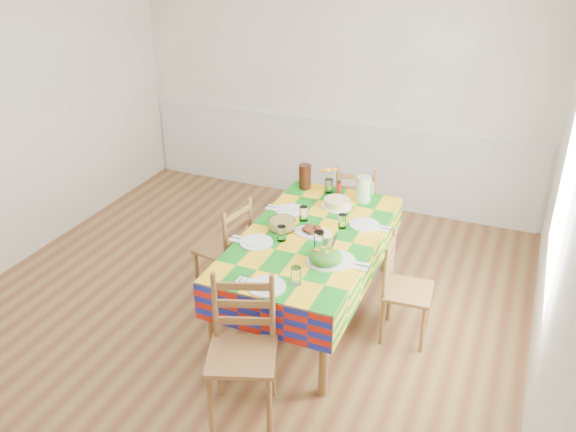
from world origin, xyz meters
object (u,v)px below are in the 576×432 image
object	(u,v)px
dining_table	(311,244)
meat_platter	(313,231)
chair_far	(355,207)
green_pitcher	(363,189)
tea_pitcher	(305,177)
chair_left	(227,249)
chair_right	(403,290)
chair_near	(242,351)

from	to	relation	value
dining_table	meat_platter	xyz separation A→B (m)	(0.00, 0.03, 0.10)
chair_far	green_pitcher	bearing A→B (deg)	99.35
meat_platter	tea_pitcher	distance (m)	0.86
chair_left	meat_platter	bearing A→B (deg)	103.40
chair_left	chair_right	bearing A→B (deg)	100.77
meat_platter	tea_pitcher	size ratio (longest dim) A/B	1.32
green_pitcher	chair_left	size ratio (longest dim) A/B	0.25
meat_platter	chair_far	world-z (taller)	chair_far
meat_platter	chair_left	xyz separation A→B (m)	(-0.74, -0.04, -0.31)
dining_table	tea_pitcher	bearing A→B (deg)	114.39
tea_pitcher	chair_far	xyz separation A→B (m)	(0.37, 0.37, -0.40)
meat_platter	chair_near	size ratio (longest dim) A/B	0.30
green_pitcher	chair_right	size ratio (longest dim) A/B	0.26
meat_platter	chair_right	xyz separation A→B (m)	(0.74, -0.03, -0.33)
green_pitcher	chair_far	bearing A→B (deg)	113.15
chair_near	chair_left	distance (m)	1.37
tea_pitcher	chair_right	xyz separation A→B (m)	(1.11, -0.80, -0.42)
dining_table	chair_far	distance (m)	1.19
tea_pitcher	chair_near	size ratio (longest dim) A/B	0.23
chair_far	chair_right	size ratio (longest dim) A/B	1.06
chair_near	chair_right	distance (m)	1.39
chair_near	green_pitcher	bearing A→B (deg)	63.66
dining_table	chair_right	bearing A→B (deg)	-0.23
meat_platter	chair_far	xyz separation A→B (m)	(0.01, 1.14, -0.31)
dining_table	tea_pitcher	size ratio (longest dim) A/B	8.41
tea_pitcher	chair_right	bearing A→B (deg)	-35.98
tea_pitcher	chair_right	distance (m)	1.43
meat_platter	chair_left	size ratio (longest dim) A/B	0.33
chair_near	chair_right	bearing A→B (deg)	36.91
chair_near	dining_table	bearing A→B (deg)	69.21
dining_table	chair_near	bearing A→B (deg)	-90.75
dining_table	chair_left	xyz separation A→B (m)	(-0.74, -0.01, -0.21)
dining_table	chair_near	xyz separation A→B (m)	(-0.02, -1.17, -0.17)
tea_pitcher	dining_table	bearing A→B (deg)	-65.61
chair_left	dining_table	bearing A→B (deg)	101.17
chair_far	chair_right	xyz separation A→B (m)	(0.73, -1.18, -0.02)
green_pitcher	chair_right	xyz separation A→B (m)	(0.55, -0.74, -0.42)
tea_pitcher	chair_left	world-z (taller)	tea_pitcher
green_pitcher	chair_far	world-z (taller)	green_pitcher
green_pitcher	chair_left	distance (m)	1.26
green_pitcher	chair_right	distance (m)	1.01
tea_pitcher	chair_near	distance (m)	2.03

